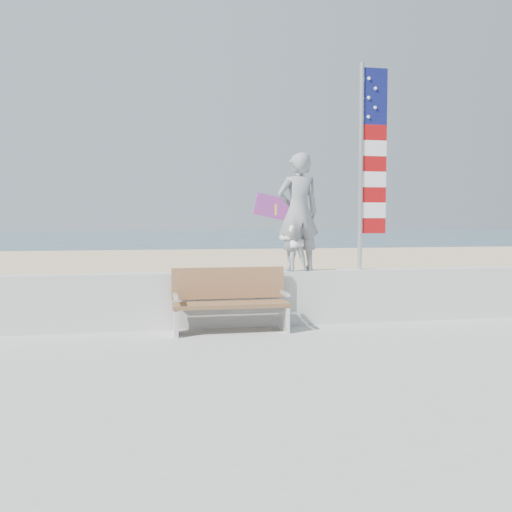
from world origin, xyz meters
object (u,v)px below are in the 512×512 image
object	(u,v)px
flag	(368,158)
adult	(298,212)
bench	(230,299)
child	(294,240)

from	to	relation	value
flag	adult	bearing A→B (deg)	179.99
flag	bench	bearing A→B (deg)	-169.48
flag	child	bearing A→B (deg)	179.99
child	bench	distance (m)	1.53
bench	flag	world-z (taller)	flag
bench	flag	xyz separation A→B (m)	(2.45, 0.45, 2.30)
child	flag	distance (m)	1.91
adult	child	xyz separation A→B (m)	(-0.08, 0.00, -0.47)
child	flag	size ratio (longest dim) A/B	0.30
adult	child	distance (m)	0.47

